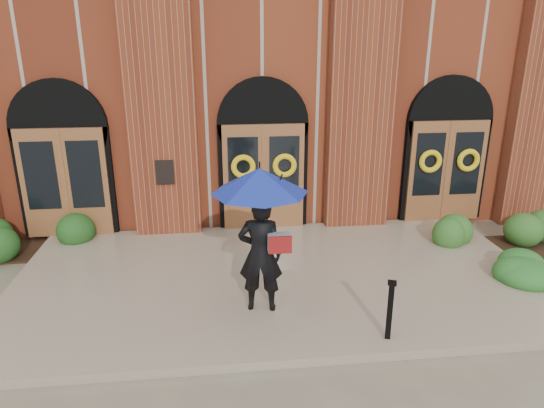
{
  "coord_description": "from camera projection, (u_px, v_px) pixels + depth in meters",
  "views": [
    {
      "loc": [
        -1.06,
        -8.24,
        4.47
      ],
      "look_at": [
        0.0,
        1.0,
        1.31
      ],
      "focal_mm": 32.0,
      "sensor_mm": 36.0,
      "label": 1
    }
  ],
  "objects": [
    {
      "name": "man_with_umbrella",
      "position": [
        260.0,
        213.0,
        7.68
      ],
      "size": [
        1.75,
        1.75,
        2.45
      ],
      "rotation": [
        0.0,
        0.0,
        2.99
      ],
      "color": "black",
      "rests_on": "landing"
    },
    {
      "name": "ground",
      "position": [
        278.0,
        285.0,
        9.3
      ],
      "size": [
        90.0,
        90.0,
        0.0
      ],
      "primitive_type": "plane",
      "color": "gray",
      "rests_on": "ground"
    },
    {
      "name": "hedge_wall_left",
      "position": [
        8.0,
        237.0,
        10.64
      ],
      "size": [
        2.82,
        1.13,
        0.72
      ],
      "primitive_type": "ellipsoid",
      "color": "#1D4818",
      "rests_on": "ground"
    },
    {
      "name": "hedge_wall_right",
      "position": [
        503.0,
        234.0,
        10.8
      ],
      "size": [
        2.78,
        1.11,
        0.71
      ],
      "primitive_type": "ellipsoid",
      "color": "#2C591F",
      "rests_on": "ground"
    },
    {
      "name": "metal_post",
      "position": [
        390.0,
        309.0,
        7.24
      ],
      "size": [
        0.17,
        0.17,
        0.95
      ],
      "rotation": [
        0.0,
        0.0,
        -0.36
      ],
      "color": "black",
      "rests_on": "landing"
    },
    {
      "name": "church_building",
      "position": [
        246.0,
        70.0,
        16.44
      ],
      "size": [
        16.2,
        12.53,
        7.0
      ],
      "color": "maroon",
      "rests_on": "ground"
    },
    {
      "name": "landing",
      "position": [
        277.0,
        278.0,
        9.42
      ],
      "size": [
        10.0,
        5.3,
        0.15
      ],
      "primitive_type": "cube",
      "color": "gray",
      "rests_on": "ground"
    }
  ]
}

